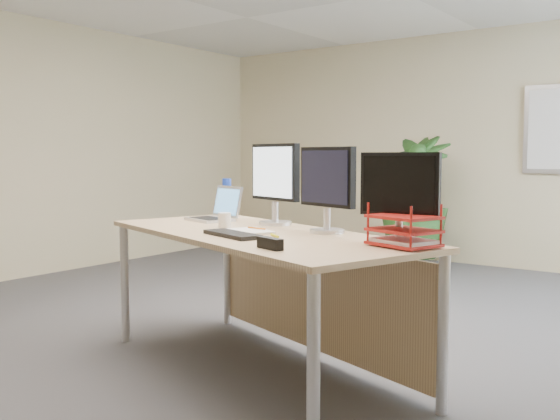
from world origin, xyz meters
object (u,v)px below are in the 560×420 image
Objects in this scene: desk at (275,260)px; monitor_left at (275,178)px; laptop at (217,212)px; monitor_right at (327,184)px; floor_plant at (414,203)px.

monitor_left reaches higher than desk.
desk is 5.89× the size of laptop.
laptop reaches higher than desk.
laptop is at bearing 171.14° from monitor_right.
laptop is (-0.49, -0.01, -0.24)m from monitor_left.
desk is 3.56m from floor_plant.
laptop is at bearing -179.18° from monitor_left.
floor_plant reaches higher than desk.
laptop is (-0.01, -3.25, 0.14)m from floor_plant.
floor_plant reaches higher than monitor_left.
floor_plant is 3.55m from monitor_right.
monitor_right is (0.96, -3.40, 0.36)m from floor_plant.
desk is 0.75m from laptop.
monitor_left is at bearing 161.94° from monitor_right.
monitor_right is at bearing -8.86° from laptop.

